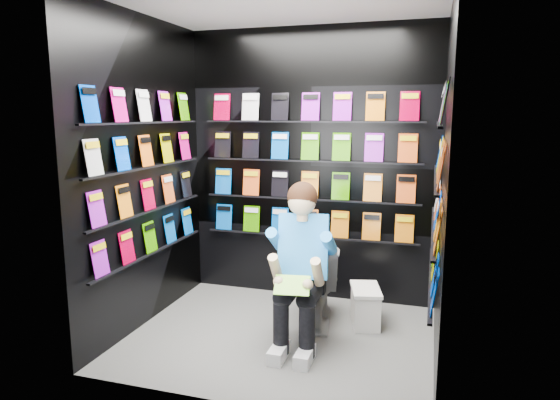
% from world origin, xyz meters
% --- Properties ---
extents(floor, '(2.40, 2.40, 0.00)m').
position_xyz_m(floor, '(0.00, 0.00, 0.00)').
color(floor, '#5F5F5C').
rests_on(floor, ground).
extents(ceiling, '(2.40, 2.40, 0.00)m').
position_xyz_m(ceiling, '(0.00, 0.00, 2.60)').
color(ceiling, white).
rests_on(ceiling, floor).
extents(wall_back, '(2.40, 0.04, 2.60)m').
position_xyz_m(wall_back, '(0.00, 1.00, 1.30)').
color(wall_back, black).
rests_on(wall_back, floor).
extents(wall_front, '(2.40, 0.04, 2.60)m').
position_xyz_m(wall_front, '(0.00, -1.00, 1.30)').
color(wall_front, black).
rests_on(wall_front, floor).
extents(wall_left, '(0.04, 2.00, 2.60)m').
position_xyz_m(wall_left, '(-1.20, 0.00, 1.30)').
color(wall_left, black).
rests_on(wall_left, floor).
extents(wall_right, '(0.04, 2.00, 2.60)m').
position_xyz_m(wall_right, '(1.20, 0.00, 1.30)').
color(wall_right, black).
rests_on(wall_right, floor).
extents(comics_back, '(2.10, 0.06, 1.37)m').
position_xyz_m(comics_back, '(0.00, 0.97, 1.31)').
color(comics_back, '#E2541B').
rests_on(comics_back, wall_back).
extents(comics_left, '(0.06, 1.70, 1.37)m').
position_xyz_m(comics_left, '(-1.17, 0.00, 1.31)').
color(comics_left, '#E2541B').
rests_on(comics_left, wall_left).
extents(comics_right, '(0.06, 1.70, 1.37)m').
position_xyz_m(comics_right, '(1.17, 0.00, 1.31)').
color(comics_right, '#E2541B').
rests_on(comics_right, wall_right).
extents(toilet, '(0.53, 0.81, 0.73)m').
position_xyz_m(toilet, '(0.20, 0.37, 0.37)').
color(toilet, silver).
rests_on(toilet, floor).
extents(longbox, '(0.30, 0.43, 0.29)m').
position_xyz_m(longbox, '(0.63, 0.46, 0.15)').
color(longbox, white).
rests_on(longbox, floor).
extents(longbox_lid, '(0.33, 0.46, 0.03)m').
position_xyz_m(longbox_lid, '(0.63, 0.46, 0.31)').
color(longbox_lid, white).
rests_on(longbox_lid, longbox).
extents(reader, '(0.63, 0.83, 1.39)m').
position_xyz_m(reader, '(0.20, -0.01, 0.77)').
color(reader, '#2986E1').
rests_on(reader, toilet).
extents(held_comic, '(0.27, 0.19, 0.11)m').
position_xyz_m(held_comic, '(0.20, -0.36, 0.58)').
color(held_comic, green).
rests_on(held_comic, reader).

